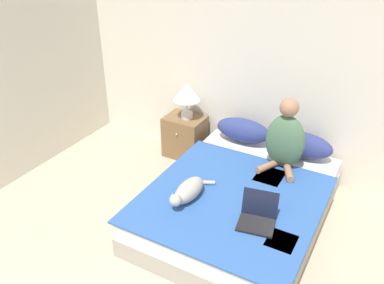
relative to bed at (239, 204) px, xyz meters
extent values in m
cube|color=beige|center=(-0.23, 1.08, 1.09)|extent=(5.49, 0.05, 2.55)
cube|color=#9E998E|center=(0.00, 0.01, -0.09)|extent=(1.50, 2.01, 0.20)
cube|color=silver|center=(0.00, 0.01, 0.09)|extent=(1.48, 1.98, 0.16)
cube|color=#2D569E|center=(0.00, -0.19, 0.18)|extent=(1.55, 1.61, 0.02)
cube|color=silver|center=(0.57, -0.51, 0.19)|extent=(0.22, 0.23, 0.01)
cube|color=silver|center=(0.18, 0.32, 0.19)|extent=(0.26, 0.31, 0.01)
ellipsoid|color=navy|center=(-0.34, 0.85, 0.33)|extent=(0.63, 0.27, 0.26)
ellipsoid|color=navy|center=(0.34, 0.85, 0.33)|extent=(0.63, 0.27, 0.26)
ellipsoid|color=#476B4C|center=(0.22, 0.56, 0.48)|extent=(0.40, 0.22, 0.57)
sphere|color=#9E7051|center=(0.22, 0.56, 0.84)|extent=(0.18, 0.18, 0.18)
cylinder|color=#9E7051|center=(0.11, 0.42, 0.23)|extent=(0.18, 0.28, 0.07)
cylinder|color=#9E7051|center=(0.33, 0.42, 0.23)|extent=(0.18, 0.28, 0.07)
ellipsoid|color=#A8A399|center=(-0.34, -0.38, 0.28)|extent=(0.20, 0.40, 0.18)
sphere|color=#A8A399|center=(-0.35, -0.60, 0.31)|extent=(0.11, 0.11, 0.11)
cone|color=#A8A399|center=(-0.32, -0.60, 0.35)|extent=(0.05, 0.05, 0.05)
cone|color=#A8A399|center=(-0.38, -0.59, 0.35)|extent=(0.05, 0.05, 0.05)
cylinder|color=#A8A399|center=(-0.32, -0.12, 0.21)|extent=(0.21, 0.13, 0.04)
cube|color=black|center=(0.33, -0.44, 0.20)|extent=(0.34, 0.28, 0.02)
cube|color=black|center=(0.30, -0.30, 0.33)|extent=(0.30, 0.11, 0.23)
cube|color=brown|center=(-1.08, 0.82, 0.07)|extent=(0.46, 0.36, 0.51)
sphere|color=tan|center=(-1.08, 0.63, 0.18)|extent=(0.03, 0.03, 0.03)
cylinder|color=beige|center=(-1.05, 0.82, 0.36)|extent=(0.14, 0.14, 0.07)
cylinder|color=beige|center=(-1.05, 0.82, 0.48)|extent=(0.02, 0.02, 0.16)
cone|color=white|center=(-1.05, 0.82, 0.66)|extent=(0.32, 0.32, 0.20)
camera|label=1|loc=(1.13, -2.96, 2.43)|focal=38.00mm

